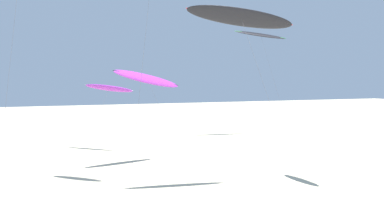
{
  "coord_description": "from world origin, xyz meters",
  "views": [
    {
      "loc": [
        -6.68,
        1.1,
        9.0
      ],
      "look_at": [
        1.32,
        20.0,
        7.6
      ],
      "focal_mm": 39.46,
      "sensor_mm": 36.0,
      "label": 1
    }
  ],
  "objects": [
    {
      "name": "flying_kite_0",
      "position": [
        8.98,
        28.72,
        13.58
      ],
      "size": [
        8.52,
        11.0,
        14.69
      ],
      "color": "black",
      "rests_on": "ground"
    },
    {
      "name": "flying_kite_2",
      "position": [
        5.69,
        41.74,
        9.04
      ],
      "size": [
        7.76,
        6.52,
        10.36
      ],
      "color": "purple",
      "rests_on": "ground"
    },
    {
      "name": "flying_kite_4",
      "position": [
        27.88,
        56.12,
        15.67
      ],
      "size": [
        8.64,
        6.45,
        16.48
      ],
      "color": "black",
      "rests_on": "ground"
    },
    {
      "name": "flying_kite_5",
      "position": [
        4.09,
        52.9,
        7.92
      ],
      "size": [
        6.55,
        7.11,
        8.72
      ],
      "color": "purple",
      "rests_on": "ground"
    }
  ]
}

